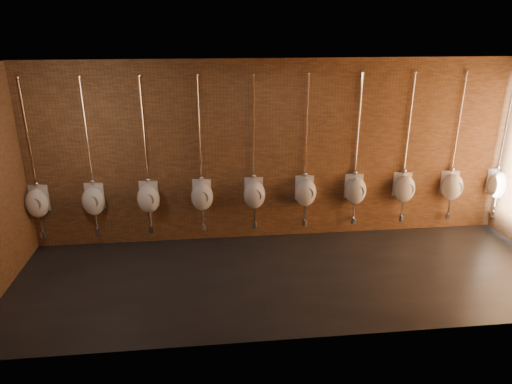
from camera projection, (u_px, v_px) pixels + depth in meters
ground at (288, 276)px, 7.16m from camera, size 8.50×8.50×0.00m
room_shell at (292, 153)px, 6.46m from camera, size 8.54×3.04×3.22m
urinal_0 at (37, 202)px, 7.70m from camera, size 0.44×0.40×2.72m
urinal_1 at (94, 200)px, 7.79m from camera, size 0.44×0.40×2.72m
urinal_2 at (148, 198)px, 7.89m from camera, size 0.44×0.40×2.72m
urinal_3 at (202, 196)px, 7.98m from camera, size 0.44×0.40×2.72m
urinal_4 at (254, 194)px, 8.08m from camera, size 0.44×0.40×2.72m
urinal_5 at (305, 192)px, 8.17m from camera, size 0.44×0.40×2.72m
urinal_6 at (355, 190)px, 8.26m from camera, size 0.44×0.40×2.72m
urinal_7 at (404, 188)px, 8.36m from camera, size 0.44×0.40×2.72m
urinal_8 at (452, 186)px, 8.45m from camera, size 0.44×0.40×2.72m
urinal_9 at (499, 184)px, 8.55m from camera, size 0.44×0.40×2.72m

